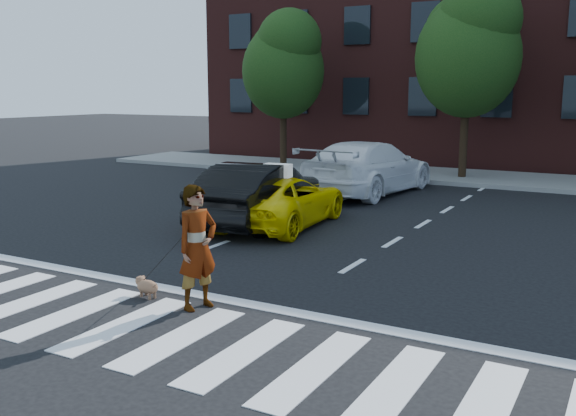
{
  "coord_description": "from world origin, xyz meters",
  "views": [
    {
      "loc": [
        6.2,
        -6.42,
        3.28
      ],
      "look_at": [
        0.49,
        3.89,
        1.1
      ],
      "focal_mm": 40.0,
      "sensor_mm": 36.0,
      "label": 1
    }
  ],
  "objects_px": {
    "woman": "(198,247)",
    "dog": "(146,286)",
    "tree_left": "(284,61)",
    "taxi": "(282,201)",
    "tree_mid": "(469,44)",
    "black_sedan": "(258,193)",
    "white_suv": "(368,167)"
  },
  "relations": [
    {
      "from": "woman",
      "to": "dog",
      "type": "height_order",
      "value": "woman"
    },
    {
      "from": "tree_left",
      "to": "dog",
      "type": "height_order",
      "value": "tree_left"
    },
    {
      "from": "taxi",
      "to": "woman",
      "type": "height_order",
      "value": "woman"
    },
    {
      "from": "tree_mid",
      "to": "dog",
      "type": "bearing_deg",
      "value": -94.0
    },
    {
      "from": "black_sedan",
      "to": "white_suv",
      "type": "bearing_deg",
      "value": -102.51
    },
    {
      "from": "dog",
      "to": "tree_mid",
      "type": "bearing_deg",
      "value": 100.75
    },
    {
      "from": "black_sedan",
      "to": "white_suv",
      "type": "height_order",
      "value": "white_suv"
    },
    {
      "from": "taxi",
      "to": "white_suv",
      "type": "relative_size",
      "value": 0.75
    },
    {
      "from": "taxi",
      "to": "tree_mid",
      "type": "bearing_deg",
      "value": -105.56
    },
    {
      "from": "black_sedan",
      "to": "white_suv",
      "type": "relative_size",
      "value": 0.8
    },
    {
      "from": "dog",
      "to": "white_suv",
      "type": "bearing_deg",
      "value": 108.85
    },
    {
      "from": "tree_mid",
      "to": "woman",
      "type": "height_order",
      "value": "tree_mid"
    },
    {
      "from": "dog",
      "to": "black_sedan",
      "type": "bearing_deg",
      "value": 118.66
    },
    {
      "from": "tree_left",
      "to": "black_sedan",
      "type": "relative_size",
      "value": 1.4
    },
    {
      "from": "tree_mid",
      "to": "white_suv",
      "type": "xyz_separation_m",
      "value": [
        -1.93,
        -4.4,
        -4.01
      ]
    },
    {
      "from": "tree_left",
      "to": "taxi",
      "type": "distance_m",
      "value": 12.07
    },
    {
      "from": "woman",
      "to": "tree_mid",
      "type": "bearing_deg",
      "value": 15.83
    },
    {
      "from": "tree_left",
      "to": "woman",
      "type": "distance_m",
      "value": 17.9
    },
    {
      "from": "tree_left",
      "to": "dog",
      "type": "bearing_deg",
      "value": -68.09
    },
    {
      "from": "taxi",
      "to": "white_suv",
      "type": "height_order",
      "value": "white_suv"
    },
    {
      "from": "white_suv",
      "to": "woman",
      "type": "height_order",
      "value": "woman"
    },
    {
      "from": "tree_mid",
      "to": "tree_left",
      "type": "bearing_deg",
      "value": 180.0
    },
    {
      "from": "white_suv",
      "to": "woman",
      "type": "xyz_separation_m",
      "value": [
        1.88,
        -11.49,
        0.11
      ]
    },
    {
      "from": "tree_left",
      "to": "black_sedan",
      "type": "xyz_separation_m",
      "value": [
        4.97,
        -10.14,
        -3.67
      ]
    },
    {
      "from": "black_sedan",
      "to": "woman",
      "type": "xyz_separation_m",
      "value": [
        2.48,
        -5.76,
        0.18
      ]
    },
    {
      "from": "taxi",
      "to": "dog",
      "type": "relative_size",
      "value": 7.92
    },
    {
      "from": "black_sedan",
      "to": "dog",
      "type": "distance_m",
      "value": 5.95
    },
    {
      "from": "white_suv",
      "to": "dog",
      "type": "xyz_separation_m",
      "value": [
        0.82,
        -11.48,
        -0.66
      ]
    },
    {
      "from": "tree_mid",
      "to": "woman",
      "type": "xyz_separation_m",
      "value": [
        -0.06,
        -15.9,
        -3.9
      ]
    },
    {
      "from": "tree_mid",
      "to": "taxi",
      "type": "bearing_deg",
      "value": -100.95
    },
    {
      "from": "tree_mid",
      "to": "dog",
      "type": "height_order",
      "value": "tree_mid"
    },
    {
      "from": "tree_mid",
      "to": "taxi",
      "type": "xyz_separation_m",
      "value": [
        -1.93,
        -10.0,
        -4.24
      ]
    }
  ]
}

